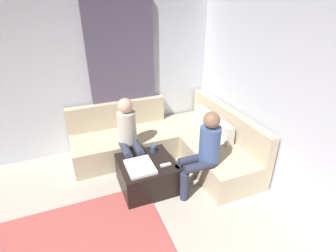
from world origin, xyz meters
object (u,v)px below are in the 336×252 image
(sectional_couch, at_px, (171,142))
(person_on_couch_back, at_px, (203,150))
(person_on_couch_side, at_px, (129,135))
(ottoman, at_px, (147,174))
(game_remote, at_px, (166,165))
(coffee_mug, at_px, (153,149))

(sectional_couch, distance_m, person_on_couch_back, 1.02)
(person_on_couch_side, bearing_deg, person_on_couch_back, 135.39)
(ottoman, distance_m, person_on_couch_back, 0.89)
(sectional_couch, distance_m, ottoman, 0.87)
(game_remote, bearing_deg, coffee_mug, -174.29)
(coffee_mug, height_order, person_on_couch_side, person_on_couch_side)
(game_remote, bearing_deg, ottoman, -129.29)
(ottoman, xyz_separation_m, person_on_couch_side, (-0.44, -0.12, 0.45))
(coffee_mug, bearing_deg, game_remote, 5.71)
(game_remote, distance_m, person_on_couch_side, 0.74)
(ottoman, relative_size, coffee_mug, 8.00)
(sectional_couch, distance_m, coffee_mug, 0.61)
(coffee_mug, height_order, game_remote, coffee_mug)
(coffee_mug, distance_m, game_remote, 0.40)
(game_remote, xyz_separation_m, person_on_couch_back, (0.18, 0.47, 0.23))
(ottoman, bearing_deg, person_on_couch_side, -164.83)
(person_on_couch_back, relative_size, person_on_couch_side, 1.00)
(coffee_mug, bearing_deg, ottoman, -39.29)
(sectional_couch, bearing_deg, person_on_couch_side, -78.89)
(game_remote, relative_size, person_on_couch_back, 0.12)
(ottoman, relative_size, game_remote, 5.07)
(ottoman, height_order, person_on_couch_back, person_on_couch_back)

